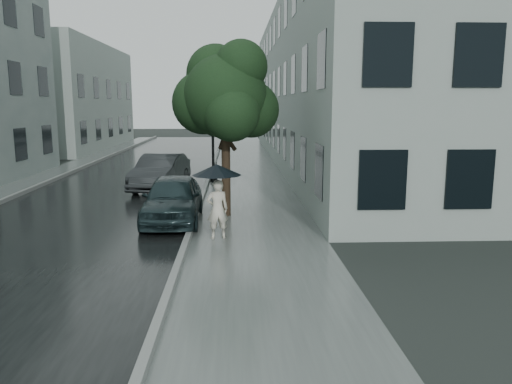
{
  "coord_description": "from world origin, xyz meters",
  "views": [
    {
      "loc": [
        -0.34,
        -10.58,
        3.46
      ],
      "look_at": [
        0.17,
        1.58,
        1.3
      ],
      "focal_mm": 35.0,
      "sensor_mm": 36.0,
      "label": 1
    }
  ],
  "objects_px": {
    "pedestrian": "(217,209)",
    "street_tree": "(225,95)",
    "lamp_post": "(209,113)",
    "car_near": "(173,198)",
    "car_far": "(161,172)"
  },
  "relations": [
    {
      "from": "lamp_post",
      "to": "car_near",
      "type": "distance_m",
      "value": 7.95
    },
    {
      "from": "car_near",
      "to": "lamp_post",
      "type": "bearing_deg",
      "value": 83.64
    },
    {
      "from": "lamp_post",
      "to": "car_near",
      "type": "height_order",
      "value": "lamp_post"
    },
    {
      "from": "street_tree",
      "to": "lamp_post",
      "type": "distance_m",
      "value": 6.82
    },
    {
      "from": "street_tree",
      "to": "car_near",
      "type": "relative_size",
      "value": 1.32
    },
    {
      "from": "lamp_post",
      "to": "car_far",
      "type": "xyz_separation_m",
      "value": [
        -1.94,
        -1.78,
        -2.35
      ]
    },
    {
      "from": "street_tree",
      "to": "car_far",
      "type": "height_order",
      "value": "street_tree"
    },
    {
      "from": "car_near",
      "to": "pedestrian",
      "type": "bearing_deg",
      "value": -56.03
    },
    {
      "from": "street_tree",
      "to": "car_far",
      "type": "distance_m",
      "value": 6.42
    },
    {
      "from": "pedestrian",
      "to": "car_near",
      "type": "distance_m",
      "value": 2.44
    },
    {
      "from": "pedestrian",
      "to": "lamp_post",
      "type": "distance_m",
      "value": 9.85
    },
    {
      "from": "pedestrian",
      "to": "car_near",
      "type": "relative_size",
      "value": 0.38
    },
    {
      "from": "pedestrian",
      "to": "street_tree",
      "type": "xyz_separation_m",
      "value": [
        0.18,
        2.82,
        2.93
      ]
    },
    {
      "from": "pedestrian",
      "to": "lamp_post",
      "type": "height_order",
      "value": "lamp_post"
    },
    {
      "from": "car_near",
      "to": "car_far",
      "type": "distance_m",
      "value": 5.9
    }
  ]
}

